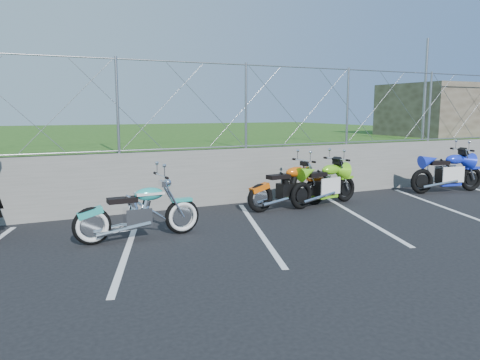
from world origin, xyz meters
name	(u,v)px	position (x,y,z in m)	size (l,w,h in m)	color
ground	(286,243)	(0.00, 0.00, 0.00)	(90.00, 90.00, 0.00)	black
retaining_wall	(207,178)	(0.00, 3.50, 0.65)	(30.00, 0.22, 1.30)	#63635E
grass_field	(119,147)	(0.00, 13.50, 0.65)	(30.00, 20.00, 1.30)	#244C14
stone_building	(456,110)	(10.50, 5.50, 2.20)	(5.00, 3.00, 1.80)	brown
chain_link_fence	(207,106)	(0.00, 3.50, 2.30)	(28.00, 0.03, 2.00)	gray
sign_pole	(425,90)	(7.20, 3.90, 2.80)	(0.08, 0.08, 3.00)	gray
parking_lines	(311,222)	(1.20, 1.00, 0.00)	(18.29, 4.31, 0.01)	silver
cruiser_turquoise	(140,214)	(-2.12, 1.32, 0.44)	(2.21, 0.70, 1.10)	black
naked_orange	(290,188)	(1.53, 2.35, 0.46)	(2.17, 0.74, 1.08)	black
sportbike_green	(325,185)	(2.48, 2.31, 0.46)	(2.06, 0.73, 1.08)	black
sportbike_blue	(448,174)	(6.49, 2.27, 0.50)	(2.23, 0.79, 1.16)	black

